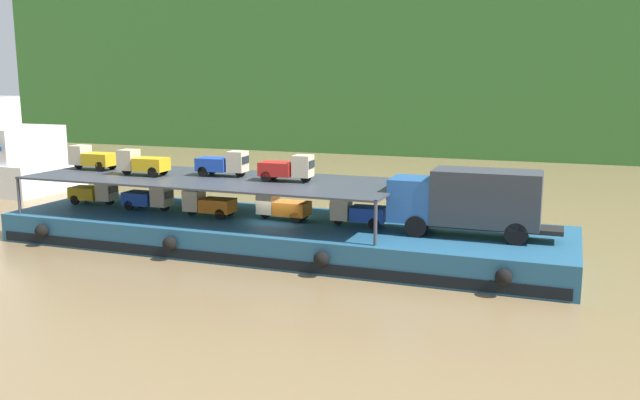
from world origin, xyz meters
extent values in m
plane|color=olive|center=(0.00, 0.00, 0.00)|extent=(400.00, 400.00, 0.00)
cube|color=#387533|center=(0.00, 55.23, 15.42)|extent=(117.83, 24.66, 30.83)
cube|color=#23567A|center=(0.00, 0.00, 0.75)|extent=(29.28, 7.74, 1.50)
cube|color=black|center=(0.00, -3.89, 0.35)|extent=(28.70, 0.06, 0.50)
sphere|color=black|center=(-11.71, -4.08, 0.85)|extent=(0.70, 0.70, 0.70)
sphere|color=black|center=(-3.90, -4.08, 0.85)|extent=(0.70, 0.70, 0.70)
sphere|color=black|center=(3.90, -4.08, 0.85)|extent=(0.70, 0.70, 0.70)
sphere|color=black|center=(11.71, -4.08, 0.85)|extent=(0.70, 0.70, 0.70)
cube|color=#285BA3|center=(7.04, -0.19, 3.10)|extent=(2.04, 2.22, 2.00)
cube|color=#192833|center=(6.01, -0.21, 3.45)|extent=(0.09, 1.84, 0.60)
cube|color=#33383D|center=(10.44, -0.13, 3.35)|extent=(4.84, 2.39, 2.50)
cube|color=black|center=(10.44, -0.13, 2.05)|extent=(6.82, 1.50, 0.20)
cylinder|color=black|center=(7.42, 0.83, 2.00)|extent=(1.00, 0.30, 1.00)
cylinder|color=black|center=(7.46, -1.19, 2.00)|extent=(1.00, 0.30, 1.00)
cylinder|color=black|center=(11.86, 0.91, 2.00)|extent=(1.00, 0.30, 1.00)
cylinder|color=black|center=(11.90, -1.11, 2.00)|extent=(1.00, 0.30, 1.00)
cylinder|color=#383D47|center=(6.16, 3.39, 2.50)|extent=(0.16, 0.16, 2.00)
cylinder|color=#383D47|center=(6.16, -3.39, 2.50)|extent=(0.16, 0.16, 2.00)
cylinder|color=#383D47|center=(-13.76, 3.39, 2.50)|extent=(0.16, 0.16, 2.00)
cylinder|color=#383D47|center=(-13.76, -3.39, 2.50)|extent=(0.16, 0.16, 2.00)
cube|color=#383D47|center=(-3.80, 0.00, 3.45)|extent=(20.08, 6.94, 0.10)
cube|color=gold|center=(-12.40, 0.31, 2.13)|extent=(1.76, 1.29, 0.70)
cube|color=beige|center=(-11.00, 0.38, 2.33)|extent=(0.95, 1.05, 1.10)
cube|color=#19232D|center=(-10.53, 0.41, 2.44)|extent=(0.09, 0.85, 0.38)
cylinder|color=black|center=(-10.85, 0.39, 1.78)|extent=(0.57, 0.17, 0.56)
cylinder|color=black|center=(-12.77, -0.24, 1.78)|extent=(0.57, 0.17, 0.56)
cylinder|color=black|center=(-12.83, 0.81, 1.78)|extent=(0.57, 0.17, 0.56)
cube|color=#1E47B7|center=(-8.39, -0.04, 2.13)|extent=(1.71, 1.21, 0.70)
cube|color=beige|center=(-6.99, -0.03, 2.33)|extent=(0.91, 1.01, 1.10)
cube|color=#19232D|center=(-6.52, -0.03, 2.44)|extent=(0.05, 0.85, 0.38)
cylinder|color=black|center=(-6.84, -0.03, 1.78)|extent=(0.56, 0.14, 0.56)
cylinder|color=black|center=(-8.79, -0.58, 1.78)|extent=(0.56, 0.14, 0.56)
cylinder|color=black|center=(-8.80, 0.48, 1.78)|extent=(0.56, 0.14, 0.56)
cube|color=orange|center=(-3.28, -0.44, 2.13)|extent=(1.75, 1.27, 0.70)
cube|color=beige|center=(-4.68, -0.50, 2.33)|extent=(0.94, 1.03, 1.10)
cube|color=#19232D|center=(-5.15, -0.51, 2.44)|extent=(0.07, 0.85, 0.38)
cylinder|color=black|center=(-4.83, -0.50, 1.78)|extent=(0.57, 0.16, 0.56)
cylinder|color=black|center=(-2.90, 0.10, 1.78)|extent=(0.57, 0.16, 0.56)
cylinder|color=black|center=(-2.86, -0.95, 1.78)|extent=(0.57, 0.16, 0.56)
cube|color=orange|center=(0.72, 0.16, 2.13)|extent=(1.73, 1.24, 0.70)
cube|color=beige|center=(-0.68, 0.20, 2.33)|extent=(0.93, 1.02, 1.10)
cube|color=#19232D|center=(-1.15, 0.21, 2.44)|extent=(0.06, 0.85, 0.38)
cylinder|color=black|center=(-0.83, 0.20, 1.78)|extent=(0.56, 0.15, 0.56)
cylinder|color=black|center=(1.13, 0.68, 1.78)|extent=(0.56, 0.15, 0.56)
cylinder|color=black|center=(1.10, -0.38, 1.78)|extent=(0.56, 0.15, 0.56)
cube|color=#1E47B7|center=(4.78, 0.22, 2.13)|extent=(1.77, 1.30, 0.70)
cube|color=beige|center=(3.38, 0.14, 2.33)|extent=(0.96, 1.05, 1.10)
cube|color=#19232D|center=(2.91, 0.11, 2.44)|extent=(0.09, 0.85, 0.38)
cylinder|color=black|center=(3.23, 0.13, 1.78)|extent=(0.57, 0.17, 0.56)
cylinder|color=black|center=(5.14, 0.77, 1.78)|extent=(0.57, 0.17, 0.56)
cylinder|color=black|center=(5.21, -0.28, 1.78)|extent=(0.57, 0.17, 0.56)
cube|color=gold|center=(-11.36, 0.41, 4.13)|extent=(1.70, 1.20, 0.70)
cube|color=beige|center=(-12.76, 0.41, 4.33)|extent=(0.90, 1.00, 1.10)
cube|color=#19232D|center=(-13.23, 0.41, 4.44)|extent=(0.04, 0.85, 0.38)
cylinder|color=black|center=(-12.91, 0.41, 3.78)|extent=(0.56, 0.14, 0.56)
cylinder|color=black|center=(-10.96, 0.94, 3.78)|extent=(0.56, 0.14, 0.56)
cylinder|color=black|center=(-10.96, -0.12, 3.78)|extent=(0.56, 0.14, 0.56)
cube|color=gold|center=(-7.26, -0.51, 4.13)|extent=(1.76, 1.29, 0.70)
cube|color=#C6B793|center=(-8.66, -0.58, 4.33)|extent=(0.95, 1.05, 1.10)
cube|color=#19232D|center=(-9.12, -0.61, 4.44)|extent=(0.09, 0.85, 0.38)
cylinder|color=black|center=(-8.80, -0.59, 3.78)|extent=(0.57, 0.17, 0.56)
cylinder|color=black|center=(-6.89, 0.05, 3.78)|extent=(0.57, 0.17, 0.56)
cylinder|color=black|center=(-6.83, -1.01, 3.78)|extent=(0.57, 0.17, 0.56)
cube|color=#1E47B7|center=(-4.11, 0.72, 4.13)|extent=(1.76, 1.28, 0.70)
cube|color=beige|center=(-2.71, 0.79, 4.33)|extent=(0.95, 1.04, 1.10)
cube|color=#19232D|center=(-2.24, 0.81, 4.44)|extent=(0.08, 0.85, 0.38)
cylinder|color=black|center=(-2.56, 0.80, 3.78)|extent=(0.57, 0.17, 0.56)
cylinder|color=black|center=(-4.48, 0.17, 3.78)|extent=(0.57, 0.17, 0.56)
cylinder|color=black|center=(-4.54, 1.23, 3.78)|extent=(0.57, 0.17, 0.56)
cube|color=red|center=(-0.14, 0.23, 4.13)|extent=(1.76, 1.29, 0.70)
cube|color=beige|center=(1.26, 0.30, 4.33)|extent=(0.95, 1.04, 1.10)
cube|color=#19232D|center=(1.72, 0.33, 4.44)|extent=(0.08, 0.85, 0.38)
cylinder|color=black|center=(1.40, 0.31, 3.78)|extent=(0.57, 0.17, 0.56)
cylinder|color=black|center=(-0.52, -0.32, 3.78)|extent=(0.57, 0.17, 0.56)
cylinder|color=black|center=(-0.57, 0.74, 3.78)|extent=(0.57, 0.17, 0.56)
camera|label=1|loc=(14.00, -30.87, 8.69)|focal=37.68mm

